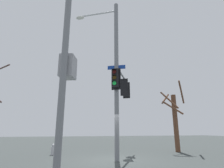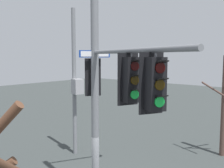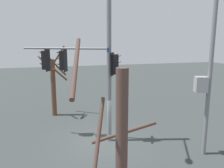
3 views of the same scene
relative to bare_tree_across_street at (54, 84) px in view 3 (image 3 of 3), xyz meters
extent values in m
plane|color=#363B3B|center=(2.50, -5.75, -2.55)|extent=(80.00, 80.00, 0.00)
cylinder|color=slate|center=(2.96, -5.62, 2.39)|extent=(0.26, 0.26, 9.88)
cylinder|color=slate|center=(0.65, -4.43, 2.88)|extent=(4.67, 2.47, 0.12)
cube|color=black|center=(0.50, -4.35, 2.18)|extent=(0.42, 0.45, 1.10)
cube|color=black|center=(0.65, -4.42, 2.18)|extent=(0.26, 0.53, 1.30)
cylinder|color=#2F0403|center=(0.34, -4.29, 2.52)|extent=(0.11, 0.21, 0.22)
cube|color=black|center=(0.28, -4.26, 2.64)|extent=(0.23, 0.26, 0.06)
cylinder|color=#352504|center=(0.34, -4.29, 2.18)|extent=(0.11, 0.21, 0.22)
cube|color=black|center=(0.28, -4.26, 2.30)|extent=(0.23, 0.26, 0.06)
cylinder|color=#19D147|center=(0.34, -4.29, 1.84)|extent=(0.11, 0.21, 0.22)
cube|color=black|center=(0.28, -4.26, 1.96)|extent=(0.23, 0.26, 0.06)
cylinder|color=slate|center=(0.50, -4.35, 2.80)|extent=(0.04, 0.04, 0.15)
cube|color=black|center=(-0.48, -3.85, 2.18)|extent=(0.43, 0.46, 1.10)
cube|color=black|center=(-0.33, -3.93, 2.18)|extent=(0.29, 0.52, 1.30)
cylinder|color=#2F0403|center=(-0.63, -3.78, 2.52)|extent=(0.13, 0.21, 0.22)
cube|color=black|center=(-0.70, -3.74, 2.64)|extent=(0.24, 0.26, 0.06)
cylinder|color=#352504|center=(-0.63, -3.78, 2.18)|extent=(0.13, 0.21, 0.22)
cube|color=black|center=(-0.70, -3.74, 2.30)|extent=(0.24, 0.26, 0.06)
cylinder|color=#19D147|center=(-0.63, -3.78, 1.84)|extent=(0.13, 0.21, 0.22)
cube|color=black|center=(-0.70, -3.74, 1.96)|extent=(0.24, 0.26, 0.06)
cylinder|color=slate|center=(-0.48, -3.85, 2.80)|extent=(0.04, 0.04, 0.15)
cube|color=black|center=(3.27, -5.78, 2.02)|extent=(0.44, 0.46, 1.10)
cube|color=black|center=(3.13, -5.69, 2.02)|extent=(0.33, 0.50, 1.30)
cylinder|color=#2F0403|center=(3.41, -5.86, 2.36)|extent=(0.14, 0.20, 0.22)
cube|color=black|center=(3.47, -5.90, 2.48)|extent=(0.25, 0.26, 0.06)
cylinder|color=#352504|center=(3.41, -5.86, 2.02)|extent=(0.14, 0.20, 0.22)
cube|color=black|center=(3.47, -5.90, 2.14)|extent=(0.25, 0.26, 0.06)
cylinder|color=#19D147|center=(3.41, -5.86, 1.68)|extent=(0.14, 0.20, 0.22)
cube|color=black|center=(3.47, -5.90, 1.80)|extent=(0.25, 0.26, 0.06)
cube|color=navy|center=(2.96, -5.62, 2.82)|extent=(0.49, 1.01, 0.24)
cube|color=white|center=(2.94, -5.61, 2.82)|extent=(0.42, 0.91, 0.18)
cylinder|color=slate|center=(7.32, -8.52, 1.35)|extent=(0.21, 0.21, 7.79)
cube|color=#99999E|center=(6.94, -8.40, 1.19)|extent=(0.70, 0.62, 0.78)
cylinder|color=#4F3931|center=(1.43, -12.71, 1.06)|extent=(1.55, 0.68, 0.70)
cylinder|color=#4F3931|center=(0.68, -13.24, 1.33)|extent=(0.55, 1.03, 1.45)
cylinder|color=#4F3931|center=(0.22, -13.27, 2.88)|extent=(0.47, 1.88, 1.05)
cylinder|color=brown|center=(-0.04, 0.04, -0.31)|extent=(0.37, 0.37, 4.46)
cylinder|color=brown|center=(0.51, -0.45, 0.78)|extent=(1.13, 1.24, 1.16)
cylinder|color=brown|center=(-0.60, -0.37, 1.67)|extent=(0.98, 1.25, 1.04)
cylinder|color=brown|center=(0.31, -0.57, 1.42)|extent=(1.38, 0.85, 1.53)
cylinder|color=brown|center=(0.42, 0.52, 2.09)|extent=(1.12, 1.09, 1.70)
camera|label=1|loc=(12.89, -8.25, -0.91)|focal=28.44mm
camera|label=2|loc=(-3.30, 0.80, 2.74)|focal=42.40mm
camera|label=3|loc=(-0.29, -17.75, 3.35)|focal=36.10mm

